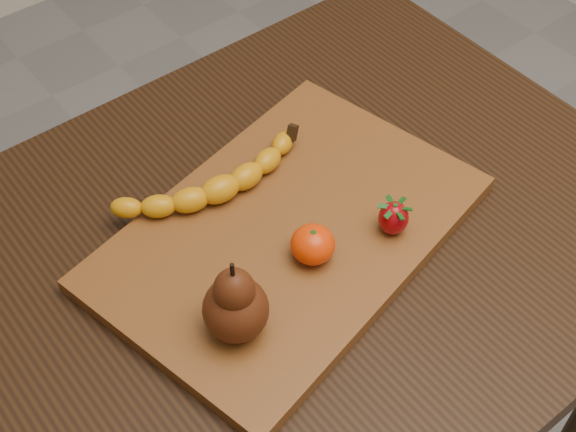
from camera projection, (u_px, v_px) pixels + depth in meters
table at (262, 303)px, 1.02m from camera, size 1.00×0.70×0.76m
cutting_board at (288, 232)px, 0.95m from camera, size 0.50×0.39×0.02m
banana at (220, 189)px, 0.96m from camera, size 0.22×0.08×0.03m
pear at (235, 298)px, 0.81m from camera, size 0.09×0.09×0.11m
mandarin at (313, 244)px, 0.90m from camera, size 0.06×0.06×0.04m
strawberry at (394, 217)px, 0.93m from camera, size 0.04×0.04×0.04m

